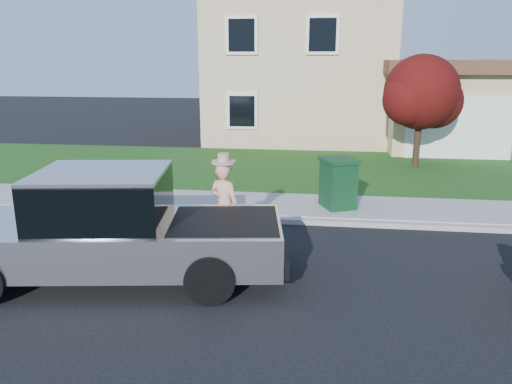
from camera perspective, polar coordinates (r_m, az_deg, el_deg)
ground at (r=8.97m, az=-0.04°, el=-9.34°), size 80.00×80.00×0.00m
curb at (r=11.59m, az=6.76°, el=-3.40°), size 40.00×0.20×0.12m
sidewalk at (r=12.63m, az=6.84°, el=-1.77°), size 40.00×2.00×0.15m
lawn at (r=17.00m, az=7.06°, el=2.49°), size 40.00×7.00×0.10m
house at (r=24.49m, az=8.26°, el=13.61°), size 14.00×11.30×6.85m
pickup_truck at (r=8.82m, az=-16.10°, el=-4.15°), size 6.03×2.77×1.91m
woman at (r=9.82m, az=-3.63°, el=-1.46°), size 0.76×0.65×1.94m
ornamental_tree at (r=17.72m, az=18.46°, el=10.39°), size 2.74×2.47×3.76m
trash_bin at (r=12.33m, az=9.37°, el=1.06°), size 1.02×1.08×1.22m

